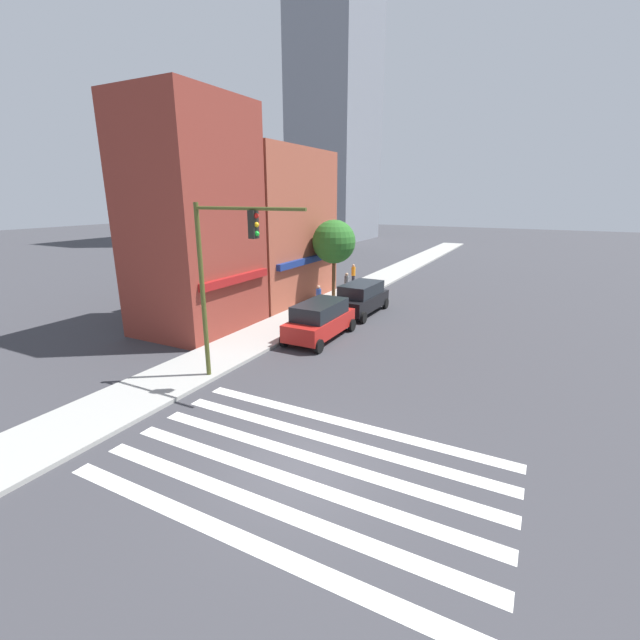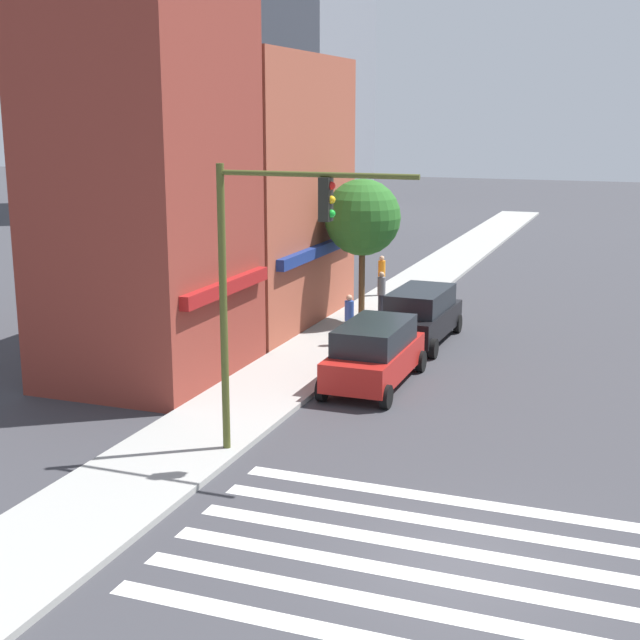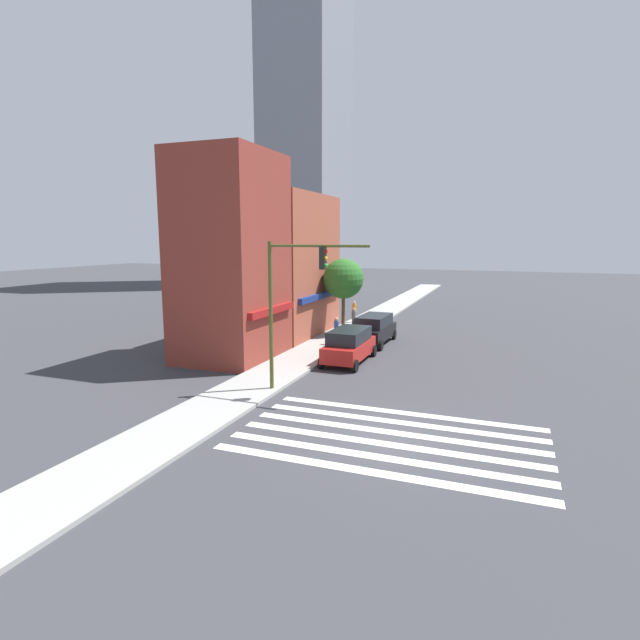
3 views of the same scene
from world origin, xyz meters
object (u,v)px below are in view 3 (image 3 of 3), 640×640
(traffic_signal, at_px, (291,292))
(suv_black, at_px, (374,329))
(suv_red, at_px, (349,345))
(pedestrian_grey_coat, at_px, (354,319))
(street_tree, at_px, (343,279))
(pedestrian_orange_vest, at_px, (354,311))
(pedestrian_blue_shirt, at_px, (336,330))

(traffic_signal, height_order, suv_black, traffic_signal)
(suv_red, height_order, pedestrian_grey_coat, suv_red)
(street_tree, bearing_deg, pedestrian_orange_vest, 8.21)
(traffic_signal, bearing_deg, pedestrian_orange_vest, 8.51)
(pedestrian_blue_shirt, relative_size, street_tree, 0.32)
(suv_red, xyz_separation_m, street_tree, (7.39, 2.80, 3.14))
(suv_black, relative_size, pedestrian_grey_coat, 2.69)
(pedestrian_grey_coat, relative_size, pedestrian_blue_shirt, 1.00)
(suv_black, bearing_deg, pedestrian_blue_shirt, 130.70)
(traffic_signal, height_order, suv_red, traffic_signal)
(pedestrian_orange_vest, distance_m, street_tree, 6.08)
(suv_red, bearing_deg, street_tree, 20.84)
(street_tree, bearing_deg, suv_red, -159.24)
(suv_black, distance_m, pedestrian_grey_coat, 3.90)
(pedestrian_grey_coat, bearing_deg, traffic_signal, -170.97)
(suv_red, height_order, pedestrian_blue_shirt, suv_red)
(suv_red, xyz_separation_m, pedestrian_grey_coat, (8.65, 2.38, 0.04))
(pedestrian_orange_vest, bearing_deg, suv_black, -160.06)
(suv_red, xyz_separation_m, pedestrian_blue_shirt, (3.85, 2.11, 0.04))
(traffic_signal, bearing_deg, suv_red, -6.06)
(pedestrian_orange_vest, bearing_deg, traffic_signal, -178.39)
(suv_black, height_order, street_tree, street_tree)
(pedestrian_blue_shirt, height_order, street_tree, street_tree)
(suv_black, xyz_separation_m, street_tree, (1.83, 2.80, 3.14))
(traffic_signal, relative_size, pedestrian_orange_vest, 3.91)
(pedestrian_blue_shirt, xyz_separation_m, street_tree, (3.54, 0.69, 3.10))
(traffic_signal, xyz_separation_m, suv_red, (6.52, -0.69, -3.64))
(traffic_signal, xyz_separation_m, pedestrian_grey_coat, (15.17, 1.69, -3.60))
(suv_black, xyz_separation_m, pedestrian_grey_coat, (3.09, 2.38, 0.04))
(traffic_signal, height_order, street_tree, traffic_signal)
(suv_black, distance_m, pedestrian_orange_vest, 7.86)
(suv_red, height_order, street_tree, street_tree)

